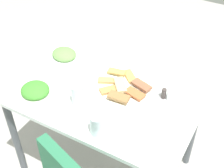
{
  "coord_description": "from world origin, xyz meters",
  "views": [
    {
      "loc": [
        -0.68,
        1.14,
        1.89
      ],
      "look_at": [
        -0.03,
        -0.02,
        0.77
      ],
      "focal_mm": 50.02,
      "sensor_mm": 36.0,
      "label": 1
    }
  ],
  "objects_px": {
    "paper_napkin": "(86,70)",
    "dining_table": "(106,100)",
    "pide_platter": "(122,86)",
    "salad_plate_greens": "(64,55)",
    "fork": "(88,68)",
    "salad_plate_rice": "(35,91)",
    "condiment_caddy": "(166,97)",
    "spoon": "(85,72)",
    "drinking_glass": "(97,125)",
    "soda_can": "(78,95)"
  },
  "relations": [
    {
      "from": "paper_napkin",
      "to": "dining_table",
      "type": "bearing_deg",
      "value": 155.38
    },
    {
      "from": "pide_platter",
      "to": "salad_plate_greens",
      "type": "height_order",
      "value": "salad_plate_greens"
    },
    {
      "from": "fork",
      "to": "paper_napkin",
      "type": "bearing_deg",
      "value": 68.29
    },
    {
      "from": "salad_plate_greens",
      "to": "fork",
      "type": "distance_m",
      "value": 0.2
    },
    {
      "from": "salad_plate_greens",
      "to": "salad_plate_rice",
      "type": "distance_m",
      "value": 0.36
    },
    {
      "from": "condiment_caddy",
      "to": "spoon",
      "type": "bearing_deg",
      "value": 0.88
    },
    {
      "from": "salad_plate_greens",
      "to": "drinking_glass",
      "type": "xyz_separation_m",
      "value": [
        -0.51,
        0.43,
        0.03
      ]
    },
    {
      "from": "salad_plate_rice",
      "to": "spoon",
      "type": "distance_m",
      "value": 0.32
    },
    {
      "from": "salad_plate_greens",
      "to": "condiment_caddy",
      "type": "height_order",
      "value": "condiment_caddy"
    },
    {
      "from": "salad_plate_greens",
      "to": "fork",
      "type": "bearing_deg",
      "value": 172.36
    },
    {
      "from": "salad_plate_rice",
      "to": "paper_napkin",
      "type": "xyz_separation_m",
      "value": [
        -0.13,
        -0.31,
        -0.02
      ]
    },
    {
      "from": "soda_can",
      "to": "drinking_glass",
      "type": "distance_m",
      "value": 0.23
    },
    {
      "from": "fork",
      "to": "condiment_caddy",
      "type": "height_order",
      "value": "condiment_caddy"
    },
    {
      "from": "salad_plate_rice",
      "to": "soda_can",
      "type": "distance_m",
      "value": 0.26
    },
    {
      "from": "pide_platter",
      "to": "paper_napkin",
      "type": "relative_size",
      "value": 2.49
    },
    {
      "from": "salad_plate_rice",
      "to": "condiment_caddy",
      "type": "height_order",
      "value": "condiment_caddy"
    },
    {
      "from": "soda_can",
      "to": "pide_platter",
      "type": "bearing_deg",
      "value": -122.59
    },
    {
      "from": "salad_plate_rice",
      "to": "drinking_glass",
      "type": "xyz_separation_m",
      "value": [
        -0.44,
        0.07,
        0.03
      ]
    },
    {
      "from": "salad_plate_rice",
      "to": "soda_can",
      "type": "xyz_separation_m",
      "value": [
        -0.25,
        -0.05,
        0.04
      ]
    },
    {
      "from": "salad_plate_greens",
      "to": "soda_can",
      "type": "height_order",
      "value": "soda_can"
    },
    {
      "from": "dining_table",
      "to": "soda_can",
      "type": "height_order",
      "value": "soda_can"
    },
    {
      "from": "soda_can",
      "to": "paper_napkin",
      "type": "relative_size",
      "value": 0.92
    },
    {
      "from": "dining_table",
      "to": "pide_platter",
      "type": "height_order",
      "value": "pide_platter"
    },
    {
      "from": "dining_table",
      "to": "salad_plate_rice",
      "type": "relative_size",
      "value": 5.18
    },
    {
      "from": "drinking_glass",
      "to": "salad_plate_rice",
      "type": "bearing_deg",
      "value": -9.29
    },
    {
      "from": "salad_plate_rice",
      "to": "soda_can",
      "type": "height_order",
      "value": "soda_can"
    },
    {
      "from": "dining_table",
      "to": "fork",
      "type": "xyz_separation_m",
      "value": [
        0.18,
        -0.1,
        0.1
      ]
    },
    {
      "from": "drinking_glass",
      "to": "soda_can",
      "type": "bearing_deg",
      "value": -32.44
    },
    {
      "from": "spoon",
      "to": "condiment_caddy",
      "type": "bearing_deg",
      "value": 162.73
    },
    {
      "from": "paper_napkin",
      "to": "condiment_caddy",
      "type": "xyz_separation_m",
      "value": [
        -0.51,
        0.01,
        0.02
      ]
    },
    {
      "from": "paper_napkin",
      "to": "pide_platter",
      "type": "bearing_deg",
      "value": 171.58
    },
    {
      "from": "dining_table",
      "to": "paper_napkin",
      "type": "xyz_separation_m",
      "value": [
        0.18,
        -0.08,
        0.09
      ]
    },
    {
      "from": "spoon",
      "to": "dining_table",
      "type": "bearing_deg",
      "value": 142.09
    },
    {
      "from": "dining_table",
      "to": "drinking_glass",
      "type": "height_order",
      "value": "drinking_glass"
    },
    {
      "from": "dining_table",
      "to": "spoon",
      "type": "relative_size",
      "value": 5.53
    },
    {
      "from": "salad_plate_rice",
      "to": "condiment_caddy",
      "type": "distance_m",
      "value": 0.71
    },
    {
      "from": "pide_platter",
      "to": "salad_plate_greens",
      "type": "distance_m",
      "value": 0.46
    },
    {
      "from": "salad_plate_greens",
      "to": "spoon",
      "type": "xyz_separation_m",
      "value": [
        -0.19,
        0.06,
        -0.02
      ]
    },
    {
      "from": "pide_platter",
      "to": "soda_can",
      "type": "height_order",
      "value": "soda_can"
    },
    {
      "from": "salad_plate_rice",
      "to": "paper_napkin",
      "type": "relative_size",
      "value": 1.56
    },
    {
      "from": "paper_napkin",
      "to": "spoon",
      "type": "height_order",
      "value": "spoon"
    },
    {
      "from": "pide_platter",
      "to": "paper_napkin",
      "type": "xyz_separation_m",
      "value": [
        0.26,
        -0.04,
        -0.01
      ]
    },
    {
      "from": "salad_plate_greens",
      "to": "paper_napkin",
      "type": "xyz_separation_m",
      "value": [
        -0.19,
        0.04,
        -0.02
      ]
    },
    {
      "from": "salad_plate_rice",
      "to": "drinking_glass",
      "type": "distance_m",
      "value": 0.45
    },
    {
      "from": "drinking_glass",
      "to": "dining_table",
      "type": "bearing_deg",
      "value": -66.29
    },
    {
      "from": "paper_napkin",
      "to": "fork",
      "type": "bearing_deg",
      "value": -90.0
    },
    {
      "from": "dining_table",
      "to": "pide_platter",
      "type": "xyz_separation_m",
      "value": [
        -0.08,
        -0.04,
        0.1
      ]
    },
    {
      "from": "soda_can",
      "to": "drinking_glass",
      "type": "bearing_deg",
      "value": 147.56
    },
    {
      "from": "dining_table",
      "to": "salad_plate_greens",
      "type": "distance_m",
      "value": 0.41
    },
    {
      "from": "soda_can",
      "to": "condiment_caddy",
      "type": "distance_m",
      "value": 0.47
    }
  ]
}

